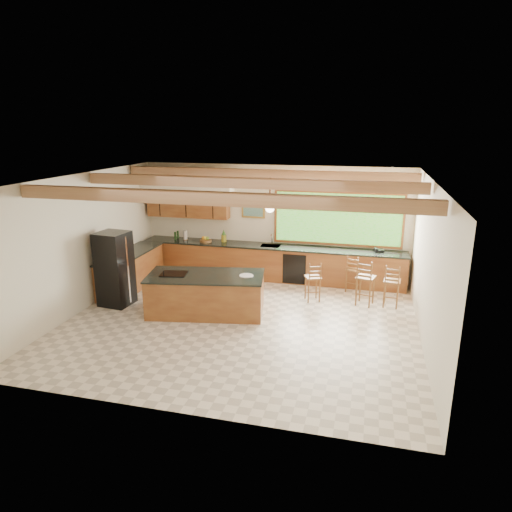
# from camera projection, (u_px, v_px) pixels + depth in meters

# --- Properties ---
(ground) EXTENTS (7.20, 7.20, 0.00)m
(ground) POSITION_uv_depth(u_px,v_px,m) (241.00, 322.00, 9.61)
(ground) COLOR beige
(ground) RESTS_ON ground
(room_shell) EXTENTS (7.27, 6.54, 3.02)m
(room_shell) POSITION_uv_depth(u_px,v_px,m) (240.00, 213.00, 9.64)
(room_shell) COLOR beige
(room_shell) RESTS_ON ground
(counter_run) EXTENTS (7.12, 3.10, 1.26)m
(counter_run) POSITION_uv_depth(u_px,v_px,m) (237.00, 264.00, 12.02)
(counter_run) COLOR brown
(counter_run) RESTS_ON ground
(island) EXTENTS (2.67, 1.60, 0.89)m
(island) POSITION_uv_depth(u_px,v_px,m) (206.00, 294.00, 9.98)
(island) COLOR brown
(island) RESTS_ON ground
(refrigerator) EXTENTS (0.73, 0.71, 1.70)m
(refrigerator) POSITION_uv_depth(u_px,v_px,m) (115.00, 269.00, 10.35)
(refrigerator) COLOR black
(refrigerator) RESTS_ON ground
(bar_stool_a) EXTENTS (0.45, 0.45, 0.95)m
(bar_stool_a) POSITION_uv_depth(u_px,v_px,m) (313.00, 278.00, 10.59)
(bar_stool_a) COLOR brown
(bar_stool_a) RESTS_ON ground
(bar_stool_b) EXTENTS (0.43, 0.43, 0.94)m
(bar_stool_b) POSITION_uv_depth(u_px,v_px,m) (354.00, 271.00, 11.17)
(bar_stool_b) COLOR brown
(bar_stool_b) RESTS_ON ground
(bar_stool_c) EXTENTS (0.48, 0.48, 1.10)m
(bar_stool_c) POSITION_uv_depth(u_px,v_px,m) (366.00, 279.00, 10.31)
(bar_stool_c) COLOR brown
(bar_stool_c) RESTS_ON ground
(bar_stool_d) EXTENTS (0.39, 0.39, 1.01)m
(bar_stool_d) POSITION_uv_depth(u_px,v_px,m) (392.00, 282.00, 10.23)
(bar_stool_d) COLOR brown
(bar_stool_d) RESTS_ON ground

